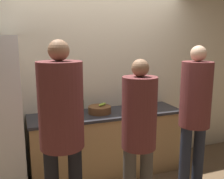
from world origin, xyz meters
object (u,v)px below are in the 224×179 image
Objects in this scene: person_right at (195,108)px; person_center at (139,129)px; utensil_crock at (64,110)px; cup_red at (141,108)px; fruit_bowl at (100,109)px; bottle_green at (82,105)px; cup_yellow at (61,116)px; person_left at (61,120)px; bottle_amber at (74,107)px.

person_center is at bearing -166.13° from person_right.
cup_red is at bearing -8.23° from utensil_crock.
bottle_green is at bearing 140.19° from fruit_bowl.
person_center is 1.09m from cup_yellow.
bottle_green is at bearing 18.00° from utensil_crock.
fruit_bowl is at bearing -39.81° from bottle_green.
person_center reaches higher than bottle_green.
person_left is 20.38× the size of cup_yellow.
utensil_crock is 3.14× the size of cup_red.
person_center is 1.00m from fruit_bowl.
person_right is 7.40× the size of utensil_crock.
utensil_crock is 0.20m from bottle_amber.
person_right is 8.07× the size of bottle_green.
bottle_green is (0.26, 0.08, 0.03)m from utensil_crock.
bottle_green is (-0.21, 0.17, 0.04)m from fruit_bowl.
bottle_amber is at bearing 145.99° from fruit_bowl.
bottle_green reaches higher than fruit_bowl.
person_left is 1.14m from fruit_bowl.
person_left reaches higher than person_right.
person_left reaches higher than bottle_green.
person_center is 5.48× the size of fruit_bowl.
person_center is 18.43× the size of cup_yellow.
person_center is 6.92× the size of utensil_crock.
person_center is 1.26m from bottle_amber.
person_right reaches higher than cup_yellow.
utensil_crock is at bearing 116.96° from person_center.
person_right is at bearing -39.69° from bottle_amber.
person_center is 1.06m from cup_red.
person_left is at bearing -100.20° from utensil_crock.
person_right is at bearing -32.85° from utensil_crock.
fruit_bowl is at bearing 138.61° from person_right.
person_center is 1.21m from utensil_crock.
person_left is at bearing 173.97° from person_center.
bottle_green is (-0.29, 1.17, -0.02)m from person_center.
person_right is 1.47m from bottle_green.
cup_red is (-0.32, 0.73, -0.15)m from person_right.
person_left is at bearing -145.26° from cup_red.
person_right is 10.80× the size of bottle_amber.
person_left is 11.16× the size of bottle_amber.
cup_yellow is at bearing -178.34° from cup_red.
person_right is 1.56m from bottle_amber.
bottle_green is at bearing 39.70° from cup_yellow.
person_center reaches higher than fruit_bowl.
cup_red is at bearing 1.66° from cup_yellow.
bottle_green is at bearing 163.40° from cup_red.
bottle_amber reaches higher than fruit_bowl.
person_left reaches higher than person_center.
bottle_amber is at bearing 107.85° from person_center.
fruit_bowl is 3.97× the size of cup_red.
person_center reaches higher than bottle_amber.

